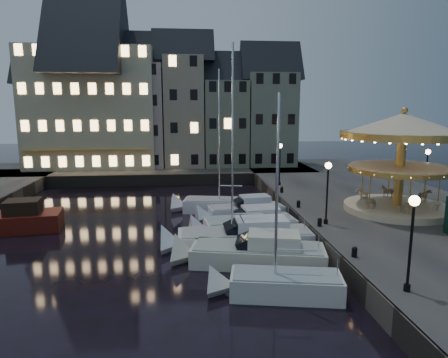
{
  "coord_description": "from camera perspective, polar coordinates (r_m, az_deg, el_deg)",
  "views": [
    {
      "loc": [
        -2.07,
        -24.05,
        9.02
      ],
      "look_at": [
        1.0,
        8.0,
        3.2
      ],
      "focal_mm": 32.0,
      "sensor_mm": 36.0,
      "label": 1
    }
  ],
  "objects": [
    {
      "name": "streetlamp_d",
      "position": [
        38.41,
        26.98,
        1.64
      ],
      "size": [
        0.44,
        0.44,
        4.17
      ],
      "color": "black",
      "rests_on": "quay_east"
    },
    {
      "name": "streetlamp_b",
      "position": [
        27.18,
        14.57,
        -0.7
      ],
      "size": [
        0.44,
        0.44,
        4.17
      ],
      "color": "black",
      "rests_on": "quay_east"
    },
    {
      "name": "carousel",
      "position": [
        31.99,
        24.09,
        4.64
      ],
      "size": [
        8.83,
        8.83,
        7.73
      ],
      "color": "beige",
      "rests_on": "quay_east"
    },
    {
      "name": "ground",
      "position": [
        25.77,
        -0.53,
        -10.24
      ],
      "size": [
        160.0,
        160.0,
        0.0
      ],
      "primitive_type": "plane",
      "color": "black",
      "rests_on": "ground"
    },
    {
      "name": "quaywall_n",
      "position": [
        46.97,
        -10.18,
        -0.18
      ],
      "size": [
        48.0,
        0.15,
        1.3
      ],
      "primitive_type": "cube",
      "color": "#47423A",
      "rests_on": "ground"
    },
    {
      "name": "red_fishing_boat",
      "position": [
        33.58,
        -28.83,
        -5.39
      ],
      "size": [
        8.49,
        3.94,
        6.15
      ],
      "color": "#5E150E",
      "rests_on": "ground"
    },
    {
      "name": "quay_north",
      "position": [
        53.06,
        -11.82,
        0.95
      ],
      "size": [
        44.0,
        12.0,
        1.3
      ],
      "primitive_type": "cube",
      "color": "#474442",
      "rests_on": "ground"
    },
    {
      "name": "bollard_b",
      "position": [
        27.07,
        13.5,
        -5.95
      ],
      "size": [
        0.3,
        0.3,
        0.57
      ],
      "color": "black",
      "rests_on": "quay_east"
    },
    {
      "name": "bollard_d",
      "position": [
        36.86,
        8.25,
        -1.47
      ],
      "size": [
        0.3,
        0.3,
        0.57
      ],
      "color": "black",
      "rests_on": "quay_east"
    },
    {
      "name": "townhouse_ne",
      "position": [
        54.32,
        0.1,
        8.93
      ],
      "size": [
        6.16,
        8.0,
        12.8
      ],
      "color": "slate",
      "rests_on": "quay_north"
    },
    {
      "name": "motorboat_d",
      "position": [
        28.88,
        2.92,
        -6.64
      ],
      "size": [
        7.62,
        3.22,
        2.15
      ],
      "color": "silver",
      "rests_on": "ground"
    },
    {
      "name": "townhouse_nc",
      "position": [
        54.38,
        -11.9,
        9.77
      ],
      "size": [
        6.82,
        8.0,
        14.8
      ],
      "color": "#AA9790",
      "rests_on": "quay_north"
    },
    {
      "name": "hotel_corner",
      "position": [
        55.36,
        -18.23,
        10.53
      ],
      "size": [
        17.6,
        9.0,
        16.8
      ],
      "color": "#C0BD98",
      "rests_on": "quay_north"
    },
    {
      "name": "motorboat_e",
      "position": [
        32.45,
        2.49,
        -4.73
      ],
      "size": [
        7.18,
        2.88,
        2.15
      ],
      "color": "silver",
      "rests_on": "ground"
    },
    {
      "name": "townhouse_nd",
      "position": [
        54.06,
        -5.75,
        10.47
      ],
      "size": [
        5.5,
        8.0,
        15.8
      ],
      "color": "gray",
      "rests_on": "quay_north"
    },
    {
      "name": "townhouse_nb",
      "position": [
        55.37,
        -18.19,
        8.97
      ],
      "size": [
        6.16,
        8.0,
        13.8
      ],
      "color": "tan",
      "rests_on": "quay_north"
    },
    {
      "name": "quaywall_e",
      "position": [
        32.22,
        9.26,
        -4.95
      ],
      "size": [
        0.15,
        44.0,
        1.3
      ],
      "primitive_type": "cube",
      "color": "#47423A",
      "rests_on": "ground"
    },
    {
      "name": "bollard_a",
      "position": [
        22.21,
        18.14,
        -9.8
      ],
      "size": [
        0.3,
        0.3,
        0.57
      ],
      "color": "black",
      "rests_on": "quay_east"
    },
    {
      "name": "motorboat_c",
      "position": [
        26.1,
        2.21,
        -8.39
      ],
      "size": [
        9.72,
        2.61,
        12.97
      ],
      "color": "white",
      "rests_on": "ground"
    },
    {
      "name": "streetlamp_a",
      "position": [
        18.37,
        25.27,
        -6.56
      ],
      "size": [
        0.44,
        0.44,
        4.17
      ],
      "color": "black",
      "rests_on": "quay_east"
    },
    {
      "name": "motorboat_f",
      "position": [
        34.86,
        -0.39,
        -3.85
      ],
      "size": [
        8.73,
        3.66,
        11.54
      ],
      "color": "white",
      "rests_on": "ground"
    },
    {
      "name": "townhouse_na",
      "position": [
        56.81,
        -23.59,
        8.15
      ],
      "size": [
        5.5,
        8.0,
        12.8
      ],
      "color": "gray",
      "rests_on": "quay_north"
    },
    {
      "name": "quay_east",
      "position": [
        35.09,
        22.04,
        -4.32
      ],
      "size": [
        16.0,
        56.0,
        1.3
      ],
      "primitive_type": "cube",
      "color": "#474442",
      "rests_on": "ground"
    },
    {
      "name": "motorboat_a",
      "position": [
        20.07,
        7.14,
        -14.85
      ],
      "size": [
        6.44,
        3.06,
        10.58
      ],
      "color": "silver",
      "rests_on": "ground"
    },
    {
      "name": "townhouse_nf",
      "position": [
        55.23,
        6.45,
        9.41
      ],
      "size": [
        6.82,
        8.0,
        13.8
      ],
      "color": "slate",
      "rests_on": "quay_north"
    },
    {
      "name": "motorboat_b",
      "position": [
        23.54,
        3.82,
        -10.62
      ],
      "size": [
        8.77,
        4.2,
        2.15
      ],
      "color": "beige",
      "rests_on": "ground"
    },
    {
      "name": "bollard_c",
      "position": [
        31.68,
        10.59,
        -3.48
      ],
      "size": [
        0.3,
        0.3,
        0.57
      ],
      "color": "black",
      "rests_on": "quay_east"
    },
    {
      "name": "streetlamp_c",
      "position": [
        39.97,
        8.0,
        2.95
      ],
      "size": [
        0.44,
        0.44,
        4.17
      ],
      "color": "black",
      "rests_on": "quay_east"
    }
  ]
}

